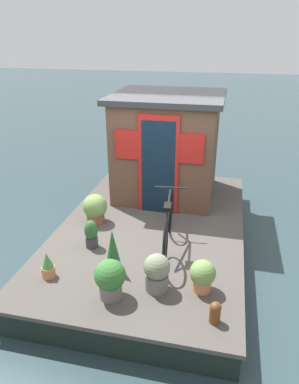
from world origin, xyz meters
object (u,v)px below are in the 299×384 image
potted_plant_basil (157,272)px  potted_plant_ivy (110,278)px  mooring_bollard (215,312)px  bicycle (168,225)px  houseboat_cabin (167,145)px  potted_plant_fern (95,208)px  potted_plant_lavender (91,234)px  potted_plant_succulent (113,252)px  potted_plant_geranium (48,266)px  potted_plant_mint (203,275)px

potted_plant_basil → potted_plant_ivy: 0.60m
mooring_bollard → bicycle: bearing=29.4°
houseboat_cabin → bicycle: (-2.01, -0.39, -0.63)m
potted_plant_fern → potted_plant_ivy: bearing=-153.9°
potted_plant_lavender → bicycle: bearing=-77.2°
potted_plant_succulent → houseboat_cabin: bearing=-4.9°
bicycle → potted_plant_lavender: size_ratio=3.77×
potted_plant_lavender → mooring_bollard: bearing=-121.0°
houseboat_cabin → potted_plant_ivy: size_ratio=3.93×
houseboat_cabin → potted_plant_ivy: (-3.29, 0.11, -0.73)m
houseboat_cabin → potted_plant_geranium: (-3.10, 1.06, -0.83)m
potted_plant_fern → potted_plant_lavender: potted_plant_fern is taller
potted_plant_fern → potted_plant_ivy: potted_plant_ivy is taller
potted_plant_basil → potted_plant_geranium: size_ratio=1.37×
bicycle → potted_plant_geranium: 1.82m
potted_plant_lavender → potted_plant_succulent: 0.73m
potted_plant_ivy → potted_plant_lavender: 1.22m
potted_plant_lavender → mooring_bollard: size_ratio=1.66×
potted_plant_basil → mooring_bollard: 0.88m
potted_plant_fern → potted_plant_lavender: size_ratio=1.13×
potted_plant_lavender → potted_plant_fern: bearing=16.4°
potted_plant_ivy → potted_plant_succulent: potted_plant_succulent is taller
potted_plant_basil → potted_plant_fern: 2.07m
mooring_bollard → houseboat_cabin: bearing=19.1°
houseboat_cabin → potted_plant_geranium: houseboat_cabin is taller
potted_plant_geranium → potted_plant_basil: bearing=-87.0°
potted_plant_mint → mooring_bollard: bearing=-159.7°
potted_plant_basil → potted_plant_succulent: potted_plant_succulent is taller
potted_plant_mint → mooring_bollard: (-0.52, -0.19, -0.09)m
potted_plant_basil → potted_plant_geranium: 1.49m
houseboat_cabin → potted_plant_succulent: 2.87m
mooring_bollard → potted_plant_basil: bearing=61.4°
potted_plant_basil → houseboat_cabin: bearing=8.0°
potted_plant_mint → mooring_bollard: size_ratio=1.59×
potted_plant_geranium → mooring_bollard: size_ratio=1.37×
potted_plant_succulent → potted_plant_basil: bearing=-110.2°
potted_plant_fern → mooring_bollard: potted_plant_fern is taller
mooring_bollard → potted_plant_lavender: bearing=59.0°
potted_plant_lavender → houseboat_cabin: bearing=-18.5°
bicycle → potted_plant_basil: bicycle is taller
potted_plant_ivy → mooring_bollard: 1.31m
potted_plant_succulent → potted_plant_ivy: bearing=-165.6°
potted_plant_lavender → potted_plant_ivy: bearing=-147.6°
potted_plant_succulent → mooring_bollard: (-0.66, -1.43, -0.16)m
bicycle → potted_plant_succulent: (-0.77, 0.62, -0.07)m
potted_plant_ivy → potted_plant_succulent: size_ratio=0.81×
potted_plant_ivy → mooring_bollard: size_ratio=1.92×
potted_plant_fern → potted_plant_ivy: 1.99m
potted_plant_ivy → potted_plant_succulent: 0.53m
bicycle → potted_plant_mint: bearing=-146.0°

